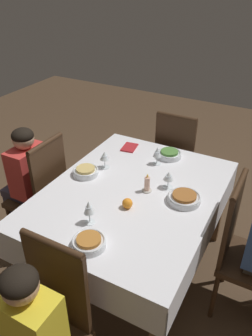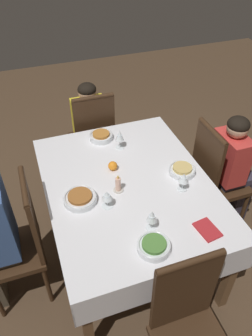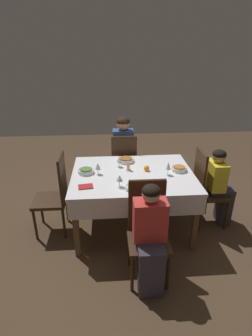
{
  "view_description": "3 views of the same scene",
  "coord_description": "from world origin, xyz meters",
  "px_view_note": "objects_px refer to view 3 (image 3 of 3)",
  "views": [
    {
      "loc": [
        1.6,
        0.82,
        2.05
      ],
      "look_at": [
        -0.01,
        -0.06,
        0.92
      ],
      "focal_mm": 35.0,
      "sensor_mm": 36.0,
      "label": 1
    },
    {
      "loc": [
        -1.53,
        0.55,
        2.29
      ],
      "look_at": [
        0.0,
        0.01,
        0.9
      ],
      "focal_mm": 35.0,
      "sensor_mm": 36.0,
      "label": 2
    },
    {
      "loc": [
        -0.28,
        -2.78,
        2.11
      ],
      "look_at": [
        -0.08,
        0.04,
        0.81
      ],
      "focal_mm": 28.0,
      "sensor_mm": 36.0,
      "label": 3
    }
  ],
  "objects_px": {
    "chair_west": "(56,193)",
    "bowl_east": "(179,169)",
    "bowl_north": "(126,160)",
    "bowl_south": "(134,187)",
    "wine_glass_north": "(119,160)",
    "wine_glass_east": "(168,166)",
    "dining_table": "(133,179)",
    "person_adult_denim": "(123,151)",
    "wine_glass_west": "(98,167)",
    "orange_fruit": "(147,168)",
    "person_child_red": "(150,236)",
    "chair_east": "(206,186)",
    "candle_centerpiece": "(128,167)",
    "bowl_west": "(86,171)",
    "chair_north": "(124,164)",
    "wine_glass_south": "(119,179)",
    "chair_south": "(148,228)",
    "person_child_yellow": "(220,184)",
    "napkin_red_folded": "(86,187)"
  },
  "relations": [
    {
      "from": "bowl_south",
      "to": "wine_glass_east",
      "type": "bearing_deg",
      "value": 36.89
    },
    {
      "from": "dining_table",
      "to": "chair_west",
      "type": "height_order",
      "value": "chair_west"
    },
    {
      "from": "chair_east",
      "to": "bowl_east",
      "type": "bearing_deg",
      "value": 87.7
    },
    {
      "from": "chair_west",
      "to": "wine_glass_west",
      "type": "bearing_deg",
      "value": 90.99
    },
    {
      "from": "person_child_red",
      "to": "candle_centerpiece",
      "type": "bearing_deg",
      "value": 96.71
    },
    {
      "from": "chair_south",
      "to": "wine_glass_east",
      "type": "height_order",
      "value": "chair_south"
    },
    {
      "from": "dining_table",
      "to": "person_adult_denim",
      "type": "relative_size",
      "value": 1.17
    },
    {
      "from": "chair_east",
      "to": "chair_south",
      "type": "bearing_deg",
      "value": 132.21
    },
    {
      "from": "bowl_north",
      "to": "bowl_south",
      "type": "xyz_separation_m",
      "value": [
        0.03,
        -0.74,
        0.0
      ]
    },
    {
      "from": "person_child_red",
      "to": "orange_fruit",
      "type": "bearing_deg",
      "value": 84.16
    },
    {
      "from": "chair_east",
      "to": "dining_table",
      "type": "bearing_deg",
      "value": 90.85
    },
    {
      "from": "person_child_yellow",
      "to": "bowl_south",
      "type": "distance_m",
      "value": 1.21
    },
    {
      "from": "chair_east",
      "to": "wine_glass_east",
      "type": "xyz_separation_m",
      "value": [
        -0.52,
        -0.09,
        0.33
      ]
    },
    {
      "from": "person_adult_denim",
      "to": "bowl_south",
      "type": "xyz_separation_m",
      "value": [
        0.04,
        -1.31,
        0.09
      ]
    },
    {
      "from": "chair_north",
      "to": "candle_centerpiece",
      "type": "xyz_separation_m",
      "value": [
        0.01,
        -0.67,
        0.27
      ]
    },
    {
      "from": "bowl_west",
      "to": "chair_south",
      "type": "bearing_deg",
      "value": -52.16
    },
    {
      "from": "person_adult_denim",
      "to": "bowl_south",
      "type": "distance_m",
      "value": 1.31
    },
    {
      "from": "chair_north",
      "to": "wine_glass_west",
      "type": "relative_size",
      "value": 6.99
    },
    {
      "from": "bowl_east",
      "to": "wine_glass_east",
      "type": "xyz_separation_m",
      "value": [
        -0.16,
        -0.1,
        0.08
      ]
    },
    {
      "from": "person_child_yellow",
      "to": "candle_centerpiece",
      "type": "bearing_deg",
      "value": 86.37
    },
    {
      "from": "bowl_south",
      "to": "bowl_west",
      "type": "xyz_separation_m",
      "value": [
        -0.53,
        0.44,
        -0.0
      ]
    },
    {
      "from": "bowl_north",
      "to": "bowl_east",
      "type": "xyz_separation_m",
      "value": [
        0.62,
        -0.32,
        0.0
      ]
    },
    {
      "from": "bowl_south",
      "to": "napkin_red_folded",
      "type": "relative_size",
      "value": 1.1
    },
    {
      "from": "chair_west",
      "to": "bowl_east",
      "type": "height_order",
      "value": "chair_west"
    },
    {
      "from": "person_child_red",
      "to": "bowl_east",
      "type": "bearing_deg",
      "value": 62.77
    },
    {
      "from": "chair_west",
      "to": "bowl_north",
      "type": "distance_m",
      "value": 0.97
    },
    {
      "from": "chair_south",
      "to": "napkin_red_folded",
      "type": "xyz_separation_m",
      "value": [
        -0.61,
        0.45,
        0.23
      ]
    },
    {
      "from": "dining_table",
      "to": "chair_north",
      "type": "xyz_separation_m",
      "value": [
        -0.06,
        0.76,
        -0.14
      ]
    },
    {
      "from": "chair_west",
      "to": "person_child_red",
      "type": "bearing_deg",
      "value": 47.59
    },
    {
      "from": "bowl_east",
      "to": "orange_fruit",
      "type": "bearing_deg",
      "value": 176.17
    },
    {
      "from": "chair_west",
      "to": "person_adult_denim",
      "type": "bearing_deg",
      "value": 136.96
    },
    {
      "from": "bowl_north",
      "to": "wine_glass_east",
      "type": "relative_size",
      "value": 1.35
    },
    {
      "from": "person_child_yellow",
      "to": "orange_fruit",
      "type": "xyz_separation_m",
      "value": [
        -0.92,
        0.04,
        0.23
      ]
    },
    {
      "from": "bowl_south",
      "to": "candle_centerpiece",
      "type": "bearing_deg",
      "value": 92.72
    },
    {
      "from": "chair_south",
      "to": "wine_glass_west",
      "type": "relative_size",
      "value": 6.99
    },
    {
      "from": "person_adult_denim",
      "to": "bowl_east",
      "type": "height_order",
      "value": "person_adult_denim"
    },
    {
      "from": "chair_west",
      "to": "candle_centerpiece",
      "type": "relative_size",
      "value": 7.48
    },
    {
      "from": "bowl_east",
      "to": "bowl_west",
      "type": "relative_size",
      "value": 0.98
    },
    {
      "from": "chair_north",
      "to": "person_child_red",
      "type": "bearing_deg",
      "value": 94.49
    },
    {
      "from": "wine_glass_north",
      "to": "wine_glass_east",
      "type": "distance_m",
      "value": 0.62
    },
    {
      "from": "chair_north",
      "to": "wine_glass_south",
      "type": "height_order",
      "value": "chair_north"
    },
    {
      "from": "wine_glass_north",
      "to": "bowl_east",
      "type": "relative_size",
      "value": 0.67
    },
    {
      "from": "wine_glass_east",
      "to": "bowl_west",
      "type": "height_order",
      "value": "wine_glass_east"
    },
    {
      "from": "wine_glass_north",
      "to": "wine_glass_south",
      "type": "bearing_deg",
      "value": -92.06
    },
    {
      "from": "bowl_north",
      "to": "napkin_red_folded",
      "type": "relative_size",
      "value": 1.27
    },
    {
      "from": "wine_glass_north",
      "to": "wine_glass_east",
      "type": "height_order",
      "value": "wine_glass_east"
    },
    {
      "from": "bowl_north",
      "to": "wine_glass_west",
      "type": "bearing_deg",
      "value": -135.05
    },
    {
      "from": "chair_west",
      "to": "chair_east",
      "type": "bearing_deg",
      "value": 90.86
    },
    {
      "from": "wine_glass_east",
      "to": "wine_glass_west",
      "type": "xyz_separation_m",
      "value": [
        -0.81,
        0.07,
        -0.01
      ]
    },
    {
      "from": "person_adult_denim",
      "to": "wine_glass_north",
      "type": "xyz_separation_m",
      "value": [
        -0.09,
        -0.72,
        0.15
      ]
    }
  ]
}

